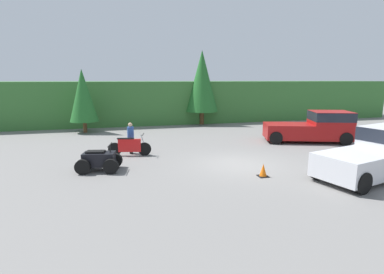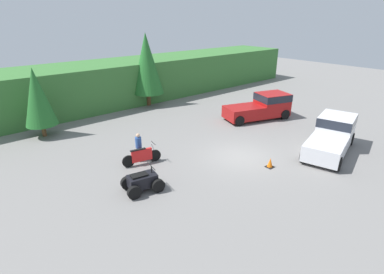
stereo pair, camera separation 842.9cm
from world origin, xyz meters
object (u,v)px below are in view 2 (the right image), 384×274
at_px(pickup_truck_second, 333,134).
at_px(traffic_cone, 270,163).
at_px(dirt_bike, 142,156).
at_px(pickup_truck_red, 263,106).
at_px(quad_atv, 142,182).
at_px(rider_person, 139,146).

height_order(pickup_truck_second, traffic_cone, pickup_truck_second).
distance_m(pickup_truck_second, dirt_bike, 11.74).
bearing_deg(pickup_truck_red, pickup_truck_second, -86.10).
bearing_deg(dirt_bike, pickup_truck_red, 15.52).
bearing_deg(dirt_bike, pickup_truck_second, -18.33).
height_order(pickup_truck_second, dirt_bike, pickup_truck_second).
xyz_separation_m(quad_atv, rider_person, (1.53, 2.83, 0.46)).
height_order(pickup_truck_red, dirt_bike, pickup_truck_red).
bearing_deg(traffic_cone, rider_person, 133.69).
relative_size(rider_person, traffic_cone, 3.11).
bearing_deg(quad_atv, dirt_bike, 69.56).
height_order(pickup_truck_red, traffic_cone, pickup_truck_red).
bearing_deg(pickup_truck_second, quad_atv, 147.76).
bearing_deg(quad_atv, pickup_truck_red, 23.58).
bearing_deg(pickup_truck_red, dirt_bike, -158.15).
bearing_deg(quad_atv, traffic_cone, -10.36).
distance_m(quad_atv, traffic_cone, 7.14).
height_order(quad_atv, traffic_cone, quad_atv).
height_order(pickup_truck_second, rider_person, pickup_truck_second).
bearing_deg(rider_person, traffic_cone, -44.90).
xyz_separation_m(rider_person, traffic_cone, (5.14, -5.38, -0.68)).
bearing_deg(pickup_truck_second, rider_person, 132.33).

